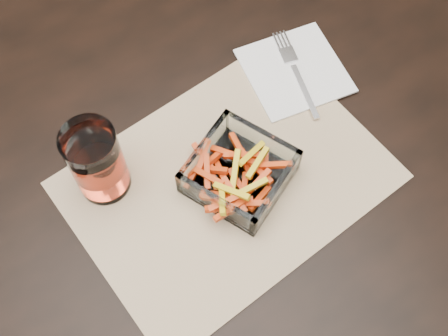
{
  "coord_description": "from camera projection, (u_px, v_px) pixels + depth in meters",
  "views": [
    {
      "loc": [
        -0.2,
        -0.37,
        1.51
      ],
      "look_at": [
        -0.01,
        -0.07,
        0.78
      ],
      "focal_mm": 45.0,
      "sensor_mm": 36.0,
      "label": 1
    }
  ],
  "objects": [
    {
      "name": "napkin",
      "position": [
        294.0,
        70.0,
        0.92
      ],
      "size": [
        0.18,
        0.18,
        0.0
      ],
      "primitive_type": "cube",
      "rotation": [
        0.0,
        0.0,
        -0.16
      ],
      "color": "white",
      "rests_on": "placemat"
    },
    {
      "name": "glass_bowl",
      "position": [
        239.0,
        173.0,
        0.82
      ],
      "size": [
        0.18,
        0.18,
        0.05
      ],
      "rotation": [
        0.0,
        0.0,
        0.44
      ],
      "color": "white",
      "rests_on": "placemat"
    },
    {
      "name": "dining_table",
      "position": [
        208.0,
        167.0,
        0.95
      ],
      "size": [
        1.6,
        0.9,
        0.75
      ],
      "color": "black",
      "rests_on": "ground"
    },
    {
      "name": "tumbler",
      "position": [
        97.0,
        163.0,
        0.78
      ],
      "size": [
        0.08,
        0.08,
        0.13
      ],
      "color": "white",
      "rests_on": "placemat"
    },
    {
      "name": "placemat",
      "position": [
        228.0,
        180.0,
        0.84
      ],
      "size": [
        0.48,
        0.37,
        0.0
      ],
      "primitive_type": "cube",
      "rotation": [
        0.0,
        0.0,
        0.09
      ],
      "color": "tan",
      "rests_on": "dining_table"
    },
    {
      "name": "fork",
      "position": [
        295.0,
        70.0,
        0.92
      ],
      "size": [
        0.06,
        0.18,
        0.0
      ],
      "rotation": [
        0.0,
        0.0,
        -0.26
      ],
      "color": "silver",
      "rests_on": "napkin"
    }
  ]
}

